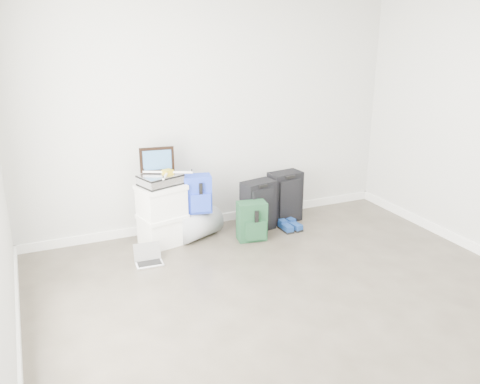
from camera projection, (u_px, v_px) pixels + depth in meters
name	position (u px, v px, depth m)	size (l,w,h in m)	color
ground	(326.00, 330.00, 4.04)	(5.00, 5.00, 0.00)	#3A352A
room_envelope	(338.00, 114.00, 3.51)	(4.52, 5.02, 2.71)	beige
boxes_stack	(162.00, 214.00, 5.52)	(0.55, 0.48, 0.67)	white
briefcase	(160.00, 180.00, 5.40)	(0.41, 0.30, 0.12)	#B2B2B7
painting	(157.00, 160.00, 5.42)	(0.37, 0.08, 0.28)	black
drone	(168.00, 172.00, 5.38)	(0.49, 0.49, 0.05)	gold
duffel_bag	(198.00, 224.00, 5.73)	(0.32, 0.32, 0.52)	gray
blue_backpack	(198.00, 195.00, 5.59)	(0.33, 0.27, 0.42)	#1B40B0
large_suitcase	(258.00, 206.00, 5.90)	(0.42, 0.31, 0.59)	black
green_backpack	(252.00, 222.00, 5.65)	(0.34, 0.27, 0.44)	#13361E
carry_on	(285.00, 197.00, 6.17)	(0.42, 0.30, 0.62)	black
shoes	(290.00, 227.00, 5.97)	(0.23, 0.26, 0.08)	black
rolled_rug	(293.00, 196.00, 6.25)	(0.19, 0.19, 0.59)	tan
laptop	(148.00, 258.00, 5.15)	(0.28, 0.21, 0.19)	silver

